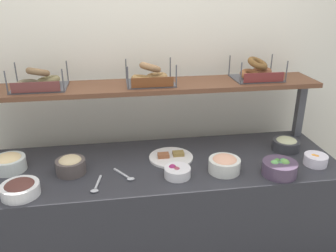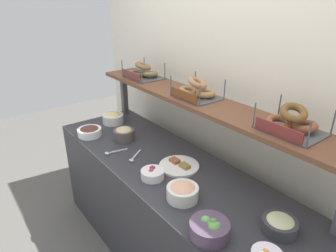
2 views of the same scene
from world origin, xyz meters
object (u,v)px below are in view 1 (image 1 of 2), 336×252
Objects in this scene: bowl_beet_salad at (177,172)px; bowl_veggie_mix at (280,168)px; bagel_basket_poppy at (39,81)px; bagel_basket_cinnamon_raisin at (257,72)px; bowl_chocolate_spread at (20,188)px; serving_plate_white at (171,157)px; bowl_fruit_salad at (316,160)px; bagel_basket_everything at (150,76)px; bowl_egg_salad at (9,162)px; bowl_hummus at (71,165)px; serving_spoon_by_edge at (126,176)px; serving_spoon_near_plate at (96,187)px; bowl_tuna_salad at (286,144)px; bowl_lox_spread at (224,164)px.

bowl_veggie_mix reaches higher than bowl_beet_salad.
bagel_basket_poppy is 1.40m from bagel_basket_cinnamon_raisin.
bowl_chocolate_spread reaches higher than serving_plate_white.
bagel_basket_everything is (-0.96, 0.44, 0.45)m from bowl_fruit_salad.
bowl_egg_salad is 0.97m from serving_plate_white.
bowl_fruit_salad is 0.82× the size of bowl_hummus.
bowl_hummus is at bearing 167.33° from bowl_beet_salad.
bowl_chocolate_spread is at bearing -161.61° from serving_plate_white.
bagel_basket_cinnamon_raisin reaches higher than bowl_hummus.
bowl_chocolate_spread is at bearing -160.53° from bagel_basket_cinnamon_raisin.
bagel_basket_cinnamon_raisin is at bearing 25.06° from serving_spoon_by_edge.
bowl_fruit_salad is 1.47m from bowl_hummus.
bowl_veggie_mix is at bearing -0.87° from serving_spoon_near_plate.
bowl_egg_salad is 0.69× the size of serving_plate_white.
bowl_tuna_salad reaches higher than serving_plate_white.
serving_plate_white reaches higher than serving_spoon_by_edge.
bagel_basket_poppy is at bearing 50.03° from bowl_egg_salad.
bagel_basket_cinnamon_raisin is at bearing 19.47° from bowl_chocolate_spread.
bowl_beet_salad is at bearing -13.25° from bowl_egg_salad.
bowl_veggie_mix is (-0.27, -0.08, 0.01)m from bowl_fruit_salad.
serving_spoon_by_edge is at bearing -114.53° from bagel_basket_everything.
bowl_tuna_salad is at bearing 16.62° from bowl_beet_salad.
bagel_basket_poppy reaches higher than bowl_beet_salad.
bowl_hummus is 0.89× the size of bowl_egg_salad.
bowl_egg_salad reaches higher than bowl_beet_salad.
bowl_hummus is at bearing 162.19° from serving_spoon_by_edge.
bowl_egg_salad is (-1.25, 0.21, 0.00)m from bowl_lox_spread.
bagel_basket_everything is at bearing 54.60° from serving_spoon_near_plate.
bowl_beet_salad is at bearing 173.37° from bowl_veggie_mix.
bowl_fruit_salad is (0.86, 0.01, 0.00)m from bowl_beet_salad.
bowl_lox_spread reaches higher than serving_spoon_by_edge.
bowl_chocolate_spread is (-0.84, -0.06, 0.01)m from bowl_beet_salad.
bowl_lox_spread is at bearing -7.75° from bowl_hummus.
bowl_beet_salad is 0.82× the size of bowl_lox_spread.
bowl_lox_spread is 0.97× the size of bowl_egg_salad.
bowl_hummus is at bearing -176.01° from bowl_tuna_salad.
bowl_veggie_mix is (0.30, -0.08, -0.01)m from bowl_lox_spread.
bowl_tuna_salad is 0.54× the size of bagel_basket_poppy.
bowl_egg_salad is (-0.36, 0.09, -0.00)m from bowl_hummus.
bowl_fruit_salad is 1.75m from bagel_basket_poppy.
bowl_tuna_salad is 1.00m from bagel_basket_everything.
bagel_basket_poppy is at bearing -179.93° from bagel_basket_everything.
bowl_tuna_salad is 0.56× the size of bagel_basket_cinnamon_raisin.
bowl_tuna_salad is 1.26m from serving_spoon_near_plate.
bowl_lox_spread is 0.59× the size of bagel_basket_cinnamon_raisin.
bowl_veggie_mix is 1.52m from bagel_basket_poppy.
serving_spoon_near_plate is at bearing 0.88° from bowl_chocolate_spread.
bowl_hummus is 0.37m from bowl_egg_salad.
bowl_chocolate_spread is at bearing -66.56° from bowl_egg_salad.
bagel_basket_poppy is at bearing 157.74° from bowl_lox_spread.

